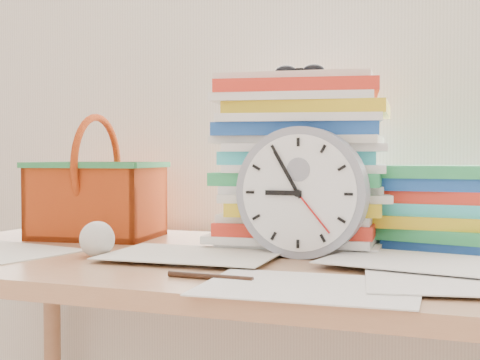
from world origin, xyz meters
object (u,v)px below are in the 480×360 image
at_px(desk, 244,296).
at_px(paper_stack, 301,162).
at_px(clock, 302,192).
at_px(book_stack, 443,208).
at_px(basket, 97,178).

bearing_deg(desk, paper_stack, 69.19).
height_order(desk, clock, clock).
relative_size(desk, book_stack, 5.00).
xyz_separation_m(paper_stack, basket, (-0.48, -0.02, -0.04)).
relative_size(desk, paper_stack, 4.01).
bearing_deg(basket, book_stack, -2.77).
bearing_deg(paper_stack, desk, -110.81).
distance_m(book_stack, basket, 0.76).
height_order(desk, basket, basket).
bearing_deg(clock, basket, 165.84).
bearing_deg(clock, desk, -169.79).
height_order(paper_stack, clock, paper_stack).
relative_size(desk, clock, 5.83).
distance_m(paper_stack, basket, 0.48).
distance_m(desk, paper_stack, 0.31).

